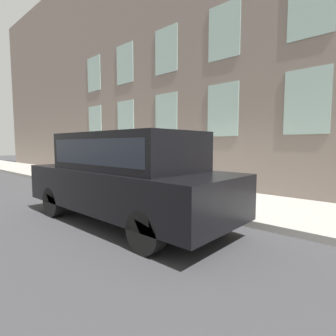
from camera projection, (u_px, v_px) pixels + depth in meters
ground_plane at (162, 208)px, 6.76m from camera, size 80.00×80.00×0.00m
sidewalk at (196, 197)px, 7.83m from camera, size 2.92×60.00×0.14m
building_facade at (227, 25)px, 8.53m from camera, size 0.33×40.00×11.05m
fire_hydrant at (171, 184)px, 7.43m from camera, size 0.32×0.44×0.74m
person at (165, 163)px, 7.70m from camera, size 0.38×0.25×1.59m
parked_truck_black_near at (125, 173)px, 5.42m from camera, size 1.84×4.93×1.87m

